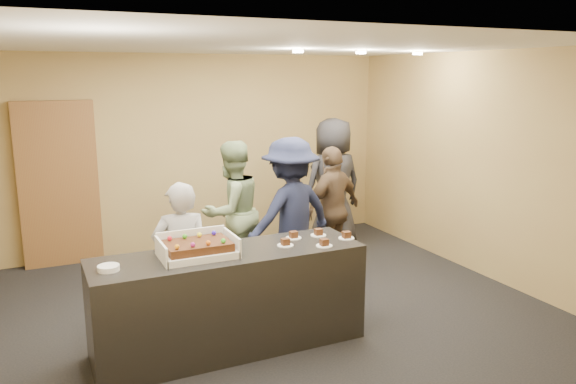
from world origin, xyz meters
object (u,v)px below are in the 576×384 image
(person_sage_man, at_px, (232,212))
(person_dark_suit, at_px, (333,185))
(storage_cabinet, at_px, (59,184))
(cake_box, at_px, (197,251))
(person_navy_man, at_px, (290,215))
(person_brown_extra, at_px, (333,209))
(serving_counter, at_px, (230,300))
(sheet_cake, at_px, (197,245))
(person_server_grey, at_px, (182,259))
(plate_stack, at_px, (108,268))

(person_sage_man, distance_m, person_dark_suit, 1.77)
(storage_cabinet, height_order, cake_box, storage_cabinet)
(person_navy_man, xyz_separation_m, person_dark_suit, (1.17, 1.10, 0.05))
(storage_cabinet, height_order, person_sage_man, storage_cabinet)
(cake_box, distance_m, person_navy_man, 1.74)
(cake_box, bearing_deg, person_brown_extra, 33.30)
(person_sage_man, xyz_separation_m, person_dark_suit, (1.68, 0.57, 0.09))
(serving_counter, xyz_separation_m, sheet_cake, (-0.28, 0.00, 0.55))
(person_sage_man, relative_size, person_brown_extra, 1.07)
(serving_counter, xyz_separation_m, person_navy_man, (1.10, 1.08, 0.42))
(storage_cabinet, bearing_deg, person_navy_man, -40.90)
(storage_cabinet, height_order, person_server_grey, storage_cabinet)
(cake_box, xyz_separation_m, person_brown_extra, (2.11, 1.39, -0.16))
(plate_stack, bearing_deg, person_dark_suit, 34.15)
(plate_stack, bearing_deg, serving_counter, 2.73)
(sheet_cake, xyz_separation_m, plate_stack, (-0.74, -0.05, -0.08))
(sheet_cake, bearing_deg, storage_cabinet, 106.93)
(person_sage_man, distance_m, person_brown_extra, 1.26)
(person_brown_extra, bearing_deg, plate_stack, 6.98)
(person_sage_man, bearing_deg, sheet_cake, 41.83)
(cake_box, distance_m, plate_stack, 0.75)
(serving_counter, height_order, person_dark_suit, person_dark_suit)
(person_server_grey, bearing_deg, person_sage_man, -120.61)
(person_brown_extra, relative_size, person_dark_suit, 0.85)
(person_server_grey, distance_m, person_dark_suit, 3.11)
(person_sage_man, height_order, person_navy_man, person_navy_man)
(storage_cabinet, height_order, person_navy_man, storage_cabinet)
(sheet_cake, xyz_separation_m, person_sage_man, (0.87, 1.61, -0.16))
(storage_cabinet, distance_m, plate_stack, 3.14)
(person_dark_suit, bearing_deg, sheet_cake, 36.60)
(person_navy_man, bearing_deg, cake_box, 24.55)
(serving_counter, height_order, plate_stack, plate_stack)
(person_server_grey, relative_size, person_sage_man, 0.88)
(sheet_cake, bearing_deg, plate_stack, -176.25)
(cake_box, relative_size, person_server_grey, 0.43)
(serving_counter, bearing_deg, person_sage_man, 69.63)
(cake_box, xyz_separation_m, person_server_grey, (-0.03, 0.43, -0.21))
(sheet_cake, distance_m, person_brown_extra, 2.55)
(sheet_cake, distance_m, person_navy_man, 1.75)
(storage_cabinet, bearing_deg, plate_stack, -86.41)
(person_navy_man, bearing_deg, person_dark_suit, -149.61)
(sheet_cake, bearing_deg, person_server_grey, 94.20)
(cake_box, height_order, person_sage_man, person_sage_man)
(person_server_grey, distance_m, person_navy_man, 1.55)
(person_dark_suit, bearing_deg, serving_counter, 39.90)
(cake_box, bearing_deg, serving_counter, -4.85)
(person_sage_man, bearing_deg, person_server_grey, 32.34)
(sheet_cake, xyz_separation_m, person_navy_man, (1.38, 1.08, -0.12))
(cake_box, xyz_separation_m, person_sage_man, (0.87, 1.59, -0.11))
(person_dark_suit, bearing_deg, cake_box, 36.30)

